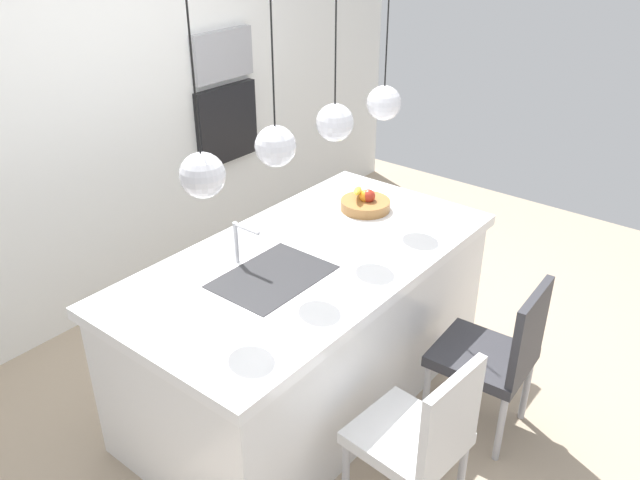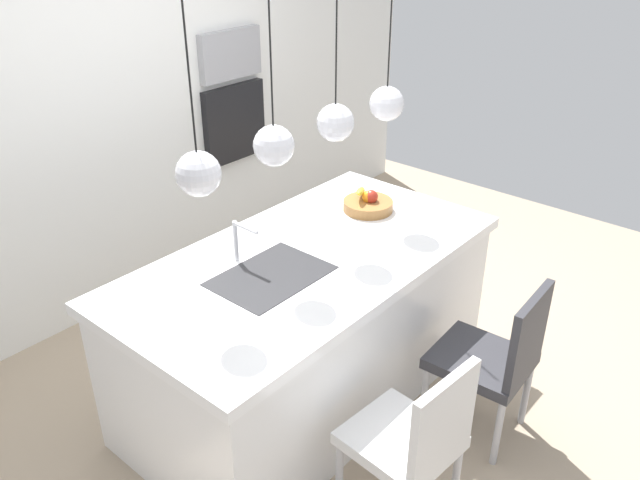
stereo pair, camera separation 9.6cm
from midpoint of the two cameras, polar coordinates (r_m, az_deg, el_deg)
The scene contains 14 objects.
floor at distance 3.84m, azimuth -0.26°, elevation -12.95°, with size 6.60×6.60×0.00m, color tan.
back_wall at distance 4.34m, azimuth -17.31°, elevation 10.49°, with size 6.00×0.10×2.60m, color white.
kitchen_island at distance 3.57m, azimuth -0.28°, elevation -7.55°, with size 2.09×1.09×0.88m.
sink_basin at distance 3.16m, azimuth -3.47°, elevation -3.25°, with size 0.56×0.40×0.02m, color #2D2D30.
faucet at distance 3.22m, azimuth -6.29°, elevation 0.28°, with size 0.02×0.17×0.22m.
fruit_bowl at distance 3.81m, azimuth 4.95°, elevation 3.22°, with size 0.29×0.29×0.15m.
microwave at distance 4.80m, azimuth -7.39°, elevation 15.88°, with size 0.54×0.08×0.34m, color #9E9EA3.
oven at distance 4.93m, azimuth -7.03°, elevation 10.20°, with size 0.56×0.08×0.56m, color black.
chair_near at distance 2.90m, azimuth 9.21°, elevation -16.85°, with size 0.45×0.48×0.89m.
chair_middle at distance 3.40m, azimuth 15.94°, elevation -9.81°, with size 0.44×0.49×0.90m.
pendant_light_left at distance 2.63m, azimuth -9.62°, elevation 5.80°, with size 0.19×0.19×0.79m.
pendant_light_center_left at distance 2.91m, azimuth -3.13°, elevation 8.32°, with size 0.19×0.19×0.79m.
pendant_light_center_right at distance 3.22m, azimuth 2.23°, elevation 10.30°, with size 0.19×0.19×0.79m.
pendant_light_right at distance 3.55m, azimuth 6.67°, elevation 11.86°, with size 0.19×0.19×0.79m.
Camera 2 is at (-2.16, -1.93, 2.52)m, focal length 36.40 mm.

